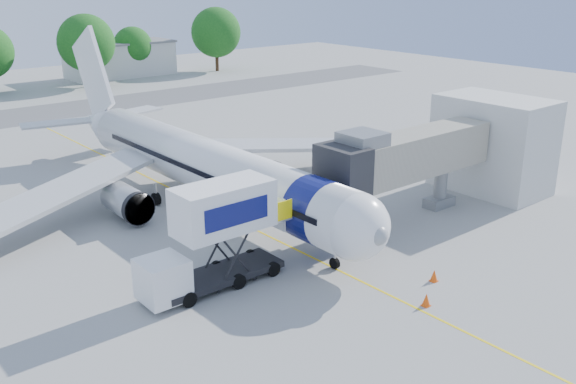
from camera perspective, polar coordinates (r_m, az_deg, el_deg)
ground at (r=42.79m, az=-4.67°, el=-2.51°), size 160.00×160.00×0.00m
guidance_line at (r=42.79m, az=-4.67°, el=-2.50°), size 0.15×70.00×0.01m
taxiway_strip at (r=79.64m, az=-22.54°, el=6.26°), size 120.00×10.00×0.01m
aircraft at (r=45.09m, az=-7.81°, el=2.48°), size 34.17×37.73×11.35m
jet_bridge at (r=41.60m, az=9.89°, el=2.96°), size 13.90×3.20×6.60m
terminal_stub at (r=50.06m, az=17.74°, el=4.06°), size 5.00×8.00×7.00m
catering_hiloader at (r=33.13m, az=-6.65°, el=-4.04°), size 8.50×2.44×5.50m
ground_tug at (r=33.23m, az=14.62°, el=-8.19°), size 3.97×2.19×1.55m
safety_cone_a at (r=35.28m, az=12.85°, el=-7.27°), size 0.42×0.42×0.67m
safety_cone_b at (r=32.76m, az=12.19°, el=-9.36°), size 0.43×0.43×0.68m
outbuilding_right at (r=105.53m, az=-14.69°, el=11.37°), size 16.40×7.40×5.30m
tree_e at (r=96.30m, az=-17.51°, el=12.53°), size 7.95×7.95×10.14m
tree_f at (r=104.85m, az=-13.63°, el=12.49°), size 5.97×5.97×7.61m
tree_g at (r=108.00m, az=-6.42°, el=13.92°), size 8.04×8.04×10.25m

